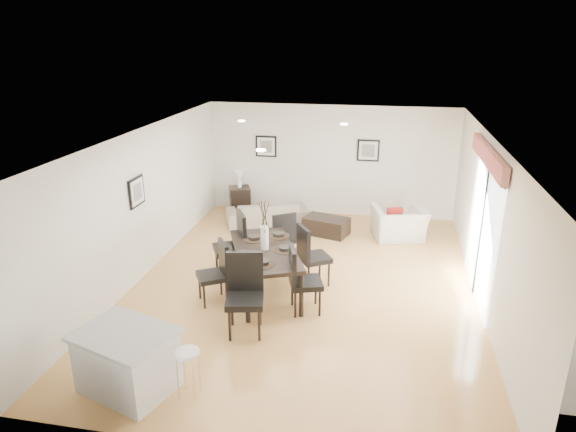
% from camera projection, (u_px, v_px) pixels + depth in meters
% --- Properties ---
extents(ground, '(8.00, 8.00, 0.00)m').
position_uv_depth(ground, '(304.00, 285.00, 9.25)').
color(ground, tan).
rests_on(ground, ground).
extents(wall_back, '(6.00, 0.04, 2.70)m').
position_uv_depth(wall_back, '(330.00, 161.00, 12.49)').
color(wall_back, silver).
rests_on(wall_back, ground).
extents(wall_front, '(6.00, 0.04, 2.70)m').
position_uv_depth(wall_front, '(241.00, 347.00, 5.10)').
color(wall_front, silver).
rests_on(wall_front, ground).
extents(wall_left, '(0.04, 8.00, 2.70)m').
position_uv_depth(wall_left, '(142.00, 204.00, 9.33)').
color(wall_left, silver).
rests_on(wall_left, ground).
extents(wall_right, '(0.04, 8.00, 2.70)m').
position_uv_depth(wall_right, '(488.00, 226.00, 8.26)').
color(wall_right, silver).
rests_on(wall_right, ground).
extents(ceiling, '(6.00, 8.00, 0.02)m').
position_uv_depth(ceiling, '(305.00, 137.00, 8.34)').
color(ceiling, white).
rests_on(ceiling, wall_back).
extents(sofa, '(2.01, 1.41, 0.55)m').
position_uv_depth(sofa, '(267.00, 213.00, 12.14)').
color(sofa, gray).
rests_on(sofa, ground).
extents(armchair, '(1.31, 1.21, 0.71)m').
position_uv_depth(armchair, '(399.00, 223.00, 11.24)').
color(armchair, beige).
rests_on(armchair, ground).
extents(dining_table, '(1.67, 2.20, 0.82)m').
position_uv_depth(dining_table, '(265.00, 253.00, 8.76)').
color(dining_table, black).
rests_on(dining_table, ground).
extents(dining_chair_wnear, '(0.65, 0.65, 1.06)m').
position_uv_depth(dining_chair_wnear, '(217.00, 269.00, 8.52)').
color(dining_chair_wnear, black).
rests_on(dining_chair_wnear, ground).
extents(dining_chair_wfar, '(0.74, 0.74, 1.22)m').
position_uv_depth(dining_chair_wfar, '(235.00, 241.00, 9.40)').
color(dining_chair_wfar, black).
rests_on(dining_chair_wfar, ground).
extents(dining_chair_enear, '(0.63, 0.63, 1.12)m').
position_uv_depth(dining_chair_enear, '(300.00, 276.00, 8.19)').
color(dining_chair_enear, black).
rests_on(dining_chair_enear, ground).
extents(dining_chair_efar, '(0.69, 0.69, 1.12)m').
position_uv_depth(dining_chair_efar, '(310.00, 252.00, 9.08)').
color(dining_chair_efar, black).
rests_on(dining_chair_efar, ground).
extents(dining_chair_head, '(0.65, 0.65, 1.23)m').
position_uv_depth(dining_chair_head, '(245.00, 289.00, 7.66)').
color(dining_chair_head, black).
rests_on(dining_chair_head, ground).
extents(dining_chair_foot, '(0.66, 0.66, 1.06)m').
position_uv_depth(dining_chair_foot, '(282.00, 235.00, 9.94)').
color(dining_chair_foot, black).
rests_on(dining_chair_foot, ground).
extents(vase, '(1.03, 1.62, 0.85)m').
position_uv_depth(vase, '(265.00, 231.00, 8.62)').
color(vase, white).
rests_on(vase, dining_table).
extents(coffee_table, '(1.09, 0.83, 0.39)m').
position_uv_depth(coffee_table, '(326.00, 226.00, 11.54)').
color(coffee_table, black).
rests_on(coffee_table, ground).
extents(side_table, '(0.64, 0.64, 0.65)m').
position_uv_depth(side_table, '(240.00, 200.00, 12.91)').
color(side_table, black).
rests_on(side_table, ground).
extents(table_lamp, '(0.22, 0.22, 0.43)m').
position_uv_depth(table_lamp, '(239.00, 177.00, 12.71)').
color(table_lamp, white).
rests_on(table_lamp, side_table).
extents(cushion, '(0.34, 0.21, 0.33)m').
position_uv_depth(cushion, '(395.00, 215.00, 11.09)').
color(cushion, maroon).
rests_on(cushion, armchair).
extents(kitchen_island, '(1.40, 1.23, 0.82)m').
position_uv_depth(kitchen_island, '(127.00, 361.00, 6.43)').
color(kitchen_island, silver).
rests_on(kitchen_island, ground).
extents(bar_stool, '(0.30, 0.30, 0.66)m').
position_uv_depth(bar_stool, '(187.00, 358.00, 6.23)').
color(bar_stool, white).
rests_on(bar_stool, ground).
extents(framed_print_back_left, '(0.52, 0.04, 0.52)m').
position_uv_depth(framed_print_back_left, '(266.00, 146.00, 12.65)').
color(framed_print_back_left, black).
rests_on(framed_print_back_left, wall_back).
extents(framed_print_back_right, '(0.52, 0.04, 0.52)m').
position_uv_depth(framed_print_back_right, '(368.00, 150.00, 12.20)').
color(framed_print_back_right, black).
rests_on(framed_print_back_right, wall_back).
extents(framed_print_left_wall, '(0.04, 0.52, 0.52)m').
position_uv_depth(framed_print_left_wall, '(137.00, 192.00, 9.04)').
color(framed_print_left_wall, black).
rests_on(framed_print_left_wall, wall_left).
extents(sliding_door, '(0.12, 2.70, 2.57)m').
position_uv_depth(sliding_door, '(485.00, 202.00, 8.44)').
color(sliding_door, white).
rests_on(sliding_door, wall_right).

